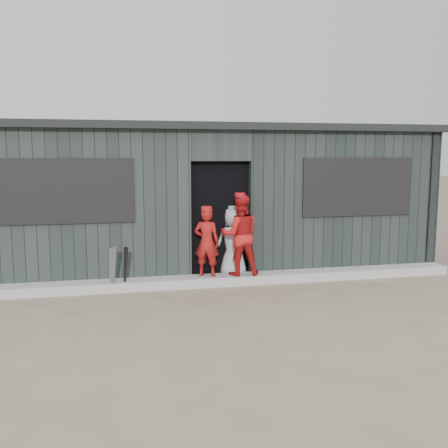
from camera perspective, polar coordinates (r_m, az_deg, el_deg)
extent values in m
plane|color=#766251|center=(6.52, 3.39, -10.89)|extent=(80.00, 80.00, 0.00)
cube|color=#9A9A95|center=(8.19, -0.03, -6.40)|extent=(8.00, 0.36, 0.15)
cone|color=gray|center=(7.86, -12.77, -5.12)|extent=(0.12, 0.19, 0.71)
cone|color=gray|center=(7.75, -12.48, -5.13)|extent=(0.13, 0.30, 0.75)
cone|color=black|center=(7.83, -11.24, -5.08)|extent=(0.12, 0.29, 0.72)
imported|color=maroon|center=(8.03, -1.99, -2.09)|extent=(0.48, 0.40, 1.11)
imported|color=#B41616|center=(8.11, 1.82, -1.25)|extent=(0.68, 0.55, 1.32)
imported|color=#ACACAC|center=(8.44, 1.04, -2.22)|extent=(0.61, 0.41, 1.23)
cube|color=black|center=(9.63, -2.13, 2.53)|extent=(7.60, 2.70, 2.20)
cube|color=#2A322E|center=(8.11, -16.21, 1.58)|extent=(3.50, 0.20, 2.50)
cube|color=#252C2B|center=(8.98, 13.77, 2.25)|extent=(3.50, 0.20, 2.50)
cube|color=#2A322F|center=(8.21, -0.45, 8.95)|extent=(1.00, 0.20, 0.50)
cube|color=#272E2D|center=(10.99, 18.35, 3.06)|extent=(0.20, 3.00, 2.50)
cube|color=#2B3331|center=(11.00, -3.40, 3.45)|extent=(8.00, 0.20, 2.50)
cube|color=black|center=(9.60, -2.17, 10.64)|extent=(8.30, 3.30, 0.12)
cube|color=black|center=(7.97, -17.43, 3.59)|extent=(2.00, 0.04, 1.00)
cube|color=black|center=(8.92, 15.04, 4.10)|extent=(2.00, 0.04, 1.00)
cube|color=black|center=(8.72, -2.92, 2.96)|extent=(0.20, 0.20, 0.96)
cube|color=black|center=(8.64, 0.50, 2.59)|extent=(0.21, 0.18, 0.77)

